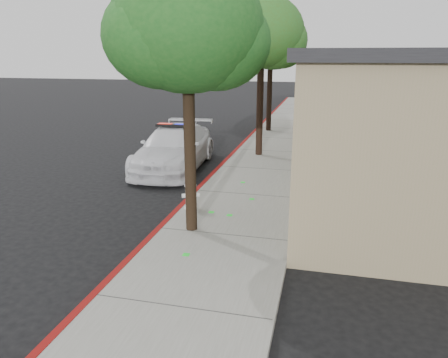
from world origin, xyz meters
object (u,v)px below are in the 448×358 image
street_tree_mid (262,36)px  street_tree_far (271,45)px  police_car (174,148)px  clapboard_building (403,108)px  fire_hydrant (191,194)px  street_tree_near (187,33)px

street_tree_mid → street_tree_far: 5.84m
police_car → street_tree_mid: (2.82, 2.44, 4.04)m
clapboard_building → fire_hydrant: 9.96m
street_tree_near → street_tree_far: 13.97m
street_tree_mid → street_tree_far: street_tree_mid is taller
street_tree_far → street_tree_mid: bearing=-86.2°
clapboard_building → fire_hydrant: clapboard_building is taller
clapboard_building → street_tree_far: street_tree_far is taller
street_tree_near → street_tree_far: (-0.06, 13.96, 0.05)m
clapboard_building → street_tree_near: bearing=-123.3°
clapboard_building → street_tree_far: bearing=139.3°
clapboard_building → street_tree_near: 10.90m
fire_hydrant → street_tree_far: street_tree_far is taller
police_car → street_tree_near: street_tree_near is taller
street_tree_near → street_tree_far: street_tree_far is taller
street_tree_mid → street_tree_far: bearing=93.8°
street_tree_near → street_tree_far: size_ratio=1.00×
police_car → street_tree_near: (2.50, -5.70, 3.77)m
fire_hydrant → street_tree_near: street_tree_near is taller
police_car → clapboard_building: bearing=17.1°
fire_hydrant → street_tree_far: size_ratio=0.14×
clapboard_building → fire_hydrant: bearing=-129.8°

